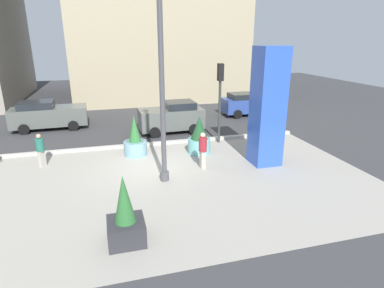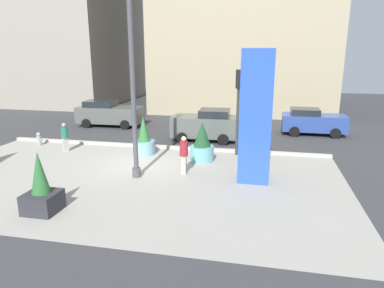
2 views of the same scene
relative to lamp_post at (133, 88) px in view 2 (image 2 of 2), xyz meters
The scene contains 15 objects.
ground_plane 6.70m from the lamp_post, 93.62° to the left, with size 60.00×60.00×0.00m, color #38383A.
plaza_pavement 3.81m from the lamp_post, 126.66° to the right, with size 18.00×10.00×0.02m, color #9E998E.
curb_strip 5.94m from the lamp_post, 94.31° to the left, with size 18.00×0.24×0.16m, color #B7B2A8.
lamp_post is the anchor object (origin of this frame).
art_pillar_blue 5.05m from the lamp_post, ahead, with size 1.25×1.25×5.30m, color blue.
potted_plant_near_right 5.20m from the lamp_post, 115.66° to the right, with size 1.05×1.05×2.09m.
potted_plant_mid_plaza 4.69m from the lamp_post, 50.36° to the left, with size 1.14×1.14×1.92m.
potted_plant_near_left 4.61m from the lamp_post, 104.11° to the left, with size 1.14×1.14×2.05m.
fire_hydrant 8.94m from the lamp_post, 152.31° to the left, with size 0.36×0.26×0.75m.
traffic_light_far_side 5.76m from the lamp_post, 47.13° to the left, with size 0.28×0.42×4.33m.
car_passing_lane 7.70m from the lamp_post, 75.42° to the left, with size 3.93×2.13×1.89m.
car_intersection 11.63m from the lamp_post, 120.44° to the left, with size 4.64×2.17×1.82m.
car_far_lane 13.23m from the lamp_post, 50.22° to the left, with size 3.94×1.98×1.67m.
pedestrian_on_sidewalk 3.49m from the lamp_post, 22.76° to the left, with size 0.38×0.38×1.69m.
pedestrian_by_curb 6.59m from the lamp_post, 149.88° to the left, with size 0.51×0.51×1.55m.
Camera 2 is at (5.55, -14.78, 5.14)m, focal length 32.64 mm.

